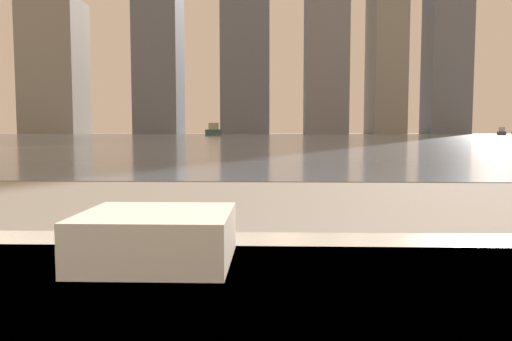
# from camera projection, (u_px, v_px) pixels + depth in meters

# --- Properties ---
(towel_stack) EXTENTS (0.23, 0.21, 0.08)m
(towel_stack) POSITION_uv_depth(u_px,v_px,m) (157.00, 237.00, 0.78)
(towel_stack) COLOR silver
(towel_stack) RESTS_ON bathtub
(harbor_water) EXTENTS (180.00, 110.00, 0.01)m
(harbor_water) POSITION_uv_depth(u_px,v_px,m) (271.00, 137.00, 61.76)
(harbor_water) COLOR slate
(harbor_water) RESTS_ON ground_plane
(harbor_boat_1) EXTENTS (2.05, 5.36, 1.98)m
(harbor_boat_1) POSITION_uv_depth(u_px,v_px,m) (214.00, 131.00, 79.65)
(harbor_boat_1) COLOR #335647
(harbor_boat_1) RESTS_ON harbor_water
(harbor_boat_2) EXTENTS (2.69, 3.68, 1.32)m
(harbor_boat_2) POSITION_uv_depth(u_px,v_px,m) (502.00, 132.00, 79.14)
(harbor_boat_2) COLOR #4C4C51
(harbor_boat_2) RESTS_ON harbor_water
(skyline_tower_0) EXTENTS (13.02, 12.09, 31.41)m
(skyline_tower_0) POSITION_uv_depth(u_px,v_px,m) (55.00, 67.00, 117.96)
(skyline_tower_0) COLOR gray
(skyline_tower_0) RESTS_ON ground_plane
(skyline_tower_1) EXTENTS (10.09, 11.55, 62.32)m
(skyline_tower_1) POSITION_uv_depth(u_px,v_px,m) (158.00, 0.00, 115.94)
(skyline_tower_1) COLOR slate
(skyline_tower_1) RESTS_ON ground_plane
(skyline_tower_2) EXTENTS (10.99, 13.64, 46.97)m
(skyline_tower_2) POSITION_uv_depth(u_px,v_px,m) (246.00, 33.00, 115.88)
(skyline_tower_2) COLOR slate
(skyline_tower_2) RESTS_ON ground_plane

